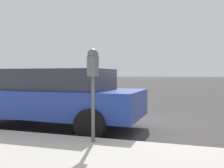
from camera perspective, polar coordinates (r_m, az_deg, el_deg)
The scene contains 3 objects.
ground_plane at distance 6.94m, azimuth 4.93°, elevation -8.81°, with size 220.00×220.00×0.00m, color #3D3A3A.
parking_meter at distance 4.46m, azimuth -4.17°, elevation 2.86°, with size 0.21×0.19×1.60m.
car_blue at distance 6.59m, azimuth -12.18°, elevation -2.70°, with size 2.09×4.35×1.44m.
Camera 1 is at (-6.63, -1.59, 1.33)m, focal length 42.00 mm.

